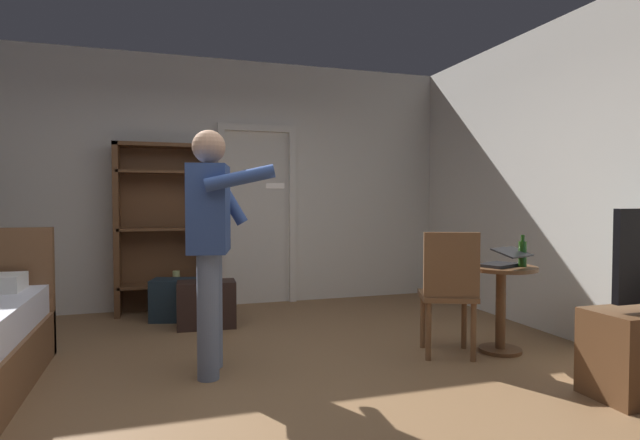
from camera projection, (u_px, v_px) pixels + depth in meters
ground_plane at (233, 390)px, 3.28m from camera, size 6.57×6.57×0.00m
wall_back at (199, 183)px, 5.86m from camera, size 6.22×0.12×2.87m
wall_right at (604, 176)px, 4.15m from camera, size 0.12×5.66×2.87m
doorway_frame at (258, 201)px, 5.99m from camera, size 0.93×0.08×2.13m
bookshelf at (165, 222)px, 5.55m from camera, size 1.05×0.32×1.85m
side_table at (501, 295)px, 4.09m from camera, size 0.56×0.56×0.70m
laptop at (503, 260)px, 4.04m from camera, size 0.42×0.42×0.16m
bottle_on_table at (523, 253)px, 4.04m from camera, size 0.06×0.06×0.26m
wooden_chair at (449, 288)px, 3.95m from camera, size 0.55×0.55×0.99m
person_blue_shirt at (211, 232)px, 3.57m from camera, size 0.63×0.72×1.73m
suitcase_dark at (207, 304)px, 4.90m from camera, size 0.57×0.35×0.45m
suitcase_small at (178, 300)px, 5.18m from camera, size 0.58×0.43×0.43m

